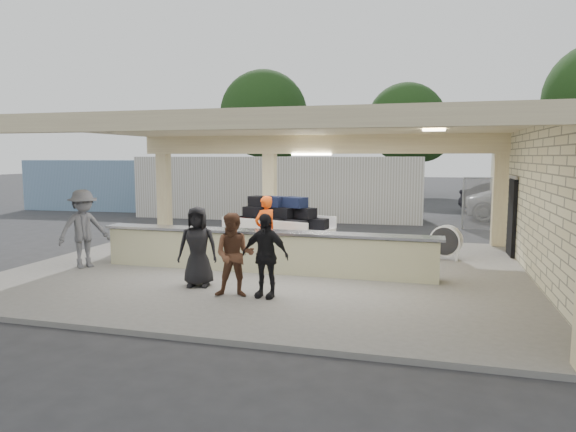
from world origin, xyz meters
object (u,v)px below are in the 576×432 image
(car_white_a, at_px, (530,204))
(baggage_counter, at_px, (264,251))
(drum_fan, at_px, (446,241))
(passenger_a, at_px, (234,255))
(car_dark, at_px, (513,198))
(container_blue, at_px, (122,185))
(passenger_c, at_px, (84,229))
(baggage_handler, at_px, (265,230))
(luggage_cart, at_px, (278,222))
(container_white, at_px, (277,187))
(passenger_b, at_px, (265,255))
(passenger_d, at_px, (198,246))

(car_white_a, bearing_deg, baggage_counter, 155.24)
(drum_fan, relative_size, passenger_a, 0.55)
(car_dark, distance_m, container_blue, 19.81)
(passenger_c, bearing_deg, container_blue, 61.99)
(baggage_handler, bearing_deg, luggage_cart, -142.44)
(drum_fan, relative_size, container_blue, 0.09)
(car_dark, height_order, container_white, container_white)
(passenger_b, bearing_deg, passenger_c, 171.14)
(car_dark, bearing_deg, container_blue, 124.86)
(baggage_counter, distance_m, passenger_d, 1.94)
(car_white_a, bearing_deg, drum_fan, 166.78)
(passenger_c, relative_size, car_dark, 0.40)
(car_white_a, height_order, container_blue, container_blue)
(passenger_b, xyz_separation_m, car_dark, (6.96, 17.51, -0.13))
(passenger_c, distance_m, car_white_a, 18.44)
(luggage_cart, bearing_deg, container_white, 122.50)
(luggage_cart, distance_m, container_white, 9.12)
(luggage_cart, distance_m, passenger_c, 5.09)
(container_white, bearing_deg, passenger_b, -76.46)
(passenger_c, relative_size, container_blue, 0.19)
(passenger_c, distance_m, passenger_d, 3.60)
(passenger_c, bearing_deg, passenger_a, -75.99)
(drum_fan, bearing_deg, passenger_d, -120.04)
(passenger_d, bearing_deg, passenger_a, -41.22)
(passenger_c, bearing_deg, passenger_b, -72.70)
(baggage_counter, relative_size, container_blue, 0.82)
(luggage_cart, height_order, passenger_b, passenger_b)
(baggage_counter, xyz_separation_m, luggage_cart, (-0.33, 2.33, 0.41))
(passenger_a, distance_m, container_white, 13.66)
(drum_fan, height_order, passenger_c, passenger_c)
(passenger_d, xyz_separation_m, car_white_a, (8.88, 14.61, -0.21))
(baggage_handler, xyz_separation_m, passenger_c, (-4.16, -1.56, 0.09))
(baggage_counter, bearing_deg, container_blue, 133.91)
(drum_fan, bearing_deg, baggage_handler, -137.71)
(luggage_cart, height_order, container_white, container_white)
(car_white_a, bearing_deg, passenger_a, 159.59)
(passenger_b, xyz_separation_m, passenger_d, (-1.62, 0.43, 0.03))
(car_white_a, height_order, car_dark, car_dark)
(passenger_b, relative_size, passenger_d, 0.97)
(baggage_counter, bearing_deg, container_white, 105.03)
(passenger_b, bearing_deg, passenger_a, -161.53)
(passenger_c, distance_m, container_white, 11.90)
(container_white, bearing_deg, baggage_handler, -77.10)
(baggage_counter, xyz_separation_m, baggage_handler, (-0.22, 0.80, 0.38))
(passenger_a, relative_size, container_white, 0.13)
(passenger_c, height_order, passenger_d, passenger_c)
(drum_fan, xyz_separation_m, container_blue, (-16.10, 9.71, 0.72))
(car_white_a, bearing_deg, passenger_d, 155.64)
(drum_fan, relative_size, car_white_a, 0.18)
(drum_fan, relative_size, passenger_c, 0.47)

